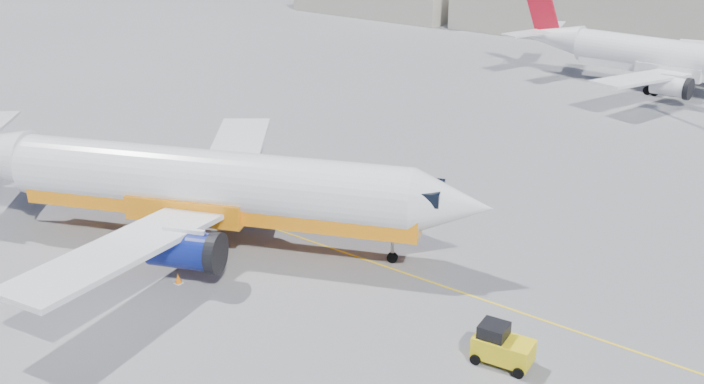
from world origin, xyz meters
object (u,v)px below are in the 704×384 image
Objects in this scene: main_jet at (193,183)px; second_jet at (674,59)px; gse_tug at (501,346)px; traffic_cone at (178,279)px.

main_jet reaches higher than second_jet.
gse_tug is 4.70× the size of traffic_cone.
second_jet is 53.82m from gse_tug.
gse_tug is (8.00, -53.17, -2.47)m from second_jet.
main_jet is 6.44m from traffic_cone.
main_jet is 54.10m from second_jet.
traffic_cone is at bearing -76.10° from main_jet.
gse_tug is at bearing -24.21° from main_jet.
main_jet is at bearing -100.62° from second_jet.
main_jet reaches higher than traffic_cone.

